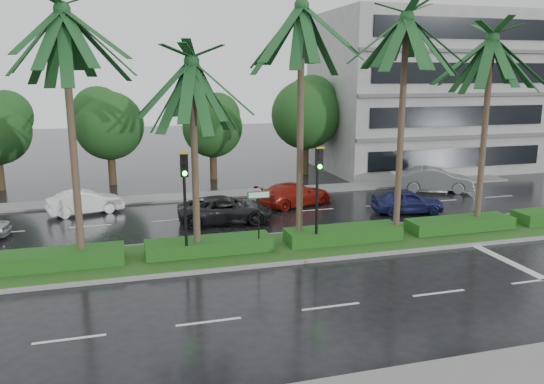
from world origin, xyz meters
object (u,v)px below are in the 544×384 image
object	(u,v)px
car_darkgrey	(225,209)
car_grey	(434,180)
street_sign	(259,206)
car_white	(85,202)
car_red	(295,194)
signal_median_left	(185,190)
car_blue	(407,201)

from	to	relation	value
car_darkgrey	car_grey	bearing A→B (deg)	-71.62
car_grey	street_sign	bearing A→B (deg)	145.08
car_white	car_darkgrey	distance (m)	7.93
street_sign	car_red	xyz separation A→B (m)	(4.13, 7.82, -1.46)
car_darkgrey	car_grey	xyz separation A→B (m)	(14.37, 3.58, 0.10)
car_white	car_grey	size ratio (longest dim) A/B	0.83
car_white	car_red	size ratio (longest dim) A/B	0.85
car_white	car_red	distance (m)	11.56
car_white	car_red	bearing A→B (deg)	-111.10
street_sign	car_darkgrey	world-z (taller)	street_sign
car_red	car_grey	xyz separation A→B (m)	(9.87, 1.17, 0.10)
signal_median_left	street_sign	size ratio (longest dim) A/B	1.68
car_red	car_grey	size ratio (longest dim) A/B	0.98
car_blue	car_grey	bearing A→B (deg)	-34.59
street_sign	car_blue	bearing A→B (deg)	25.59
car_white	car_red	world-z (taller)	car_red
car_white	street_sign	bearing A→B (deg)	-155.65
signal_median_left	car_darkgrey	xyz separation A→B (m)	(2.63, 5.60, -2.33)
street_sign	car_grey	xyz separation A→B (m)	(14.00, 8.99, -1.35)
signal_median_left	car_darkgrey	bearing A→B (deg)	64.84
car_blue	car_darkgrey	bearing A→B (deg)	95.74
signal_median_left	car_white	world-z (taller)	signal_median_left
signal_median_left	car_white	xyz separation A→B (m)	(-4.34, 9.38, -2.36)
street_sign	car_red	world-z (taller)	street_sign
car_red	car_blue	size ratio (longest dim) A/B	1.20
car_darkgrey	car_red	xyz separation A→B (m)	(4.50, 2.40, -0.00)
car_darkgrey	car_blue	size ratio (longest dim) A/B	1.26
car_darkgrey	street_sign	bearing A→B (deg)	-171.69
signal_median_left	car_blue	size ratio (longest dim) A/B	1.13
car_blue	car_white	bearing A→B (deg)	85.32
signal_median_left	car_darkgrey	size ratio (longest dim) A/B	0.90
car_darkgrey	car_red	distance (m)	5.10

